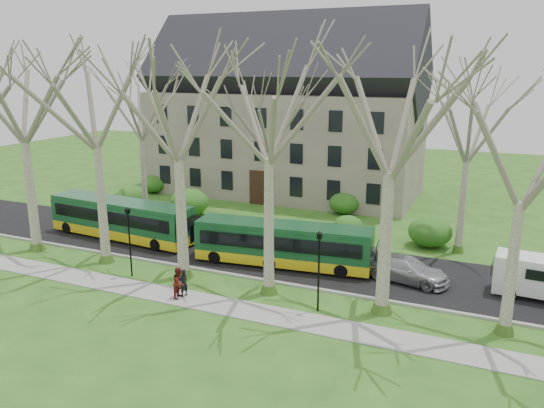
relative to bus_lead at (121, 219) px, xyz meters
The scene contains 14 objects.
ground 12.37m from the bus_lead, 22.70° to the right, with size 120.00×120.00×0.00m, color #2A5B1A.
sidewalk 13.52m from the bus_lead, 32.58° to the right, with size 70.00×2.00×0.06m, color gray.
road 11.45m from the bus_lead, ahead, with size 80.00×8.00×0.06m, color black.
curb 11.87m from the bus_lead, 15.95° to the right, with size 80.00×0.25×0.14m, color #A5A39E.
building 21.02m from the bus_lead, 74.55° to the left, with size 26.50×12.20×16.00m.
tree_row_verge 13.33m from the bus_lead, 21.40° to the right, with size 49.00×7.00×14.00m.
tree_row_far 12.61m from the bus_lead, 32.09° to the left, with size 33.00×7.00×12.00m.
lamp_row 12.73m from the bus_lead, 26.87° to the right, with size 36.22×0.22×4.30m.
hedges 11.42m from the bus_lead, 54.30° to the left, with size 30.60×8.60×2.00m.
bus_lead is the anchor object (origin of this frame).
bus_follow 13.14m from the bus_lead, ahead, with size 11.32×2.36×2.83m, color #154C28, non-canonical shape.
sedan 20.90m from the bus_lead, ahead, with size 2.06×5.06×1.47m, color #A9A9AE.
pedestrian_a 12.17m from the bus_lead, 35.45° to the right, with size 0.57×0.38×1.57m, color black.
pedestrian_b 12.20m from the bus_lead, 36.67° to the right, with size 0.85×0.66×1.75m, color maroon.
Camera 1 is at (13.95, -25.43, 12.48)m, focal length 35.00 mm.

